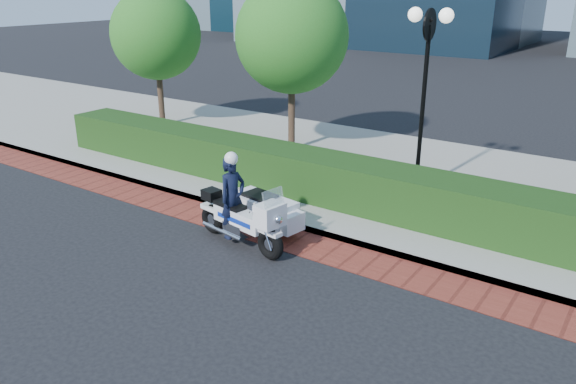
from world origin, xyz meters
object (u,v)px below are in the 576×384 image
Objects in this scene: lamppost at (426,73)px; tree_a at (156,34)px; tree_b at (292,36)px; police_motorcycle at (249,209)px.

tree_a is (-10.00, 1.30, 0.26)m from lamppost.
tree_b is at bearing 163.89° from lamppost.
tree_a is at bearing 180.00° from tree_b.
tree_a is 0.94× the size of tree_b.
police_motorcycle is (8.17, -5.41, -2.58)m from tree_a.
tree_a is 1.98× the size of police_motorcycle.
lamppost is 10.09m from tree_a.
lamppost is 1.82× the size of police_motorcycle.
police_motorcycle is at bearing -114.06° from lamppost.
tree_a is 10.13m from police_motorcycle.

